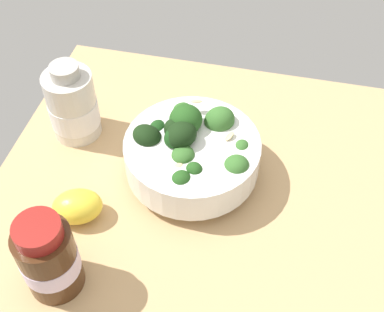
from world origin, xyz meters
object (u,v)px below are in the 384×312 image
Objects in this scene: bowl_of_broccoli at (191,152)px; bottle_short at (49,258)px; lemon_wedge at (77,207)px; bottle_tall at (73,106)px.

bottle_short is at bearing 149.30° from bowl_of_broccoli.
bottle_short reaches higher than lemon_wedge.
bottle_tall reaches higher than lemon_wedge.
bowl_of_broccoli is 24.69cm from bottle_short.
bowl_of_broccoli is 2.82× the size of lemon_wedge.
bottle_short is at bearing -174.76° from lemon_wedge.
bottle_tall reaches higher than bottle_short.
bowl_of_broccoli is 1.57× the size of bottle_short.
bottle_tall is at bearing 21.91° from lemon_wedge.
lemon_wedge is (-11.22, 13.51, -2.46)cm from bowl_of_broccoli.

